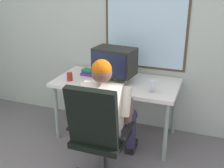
{
  "coord_description": "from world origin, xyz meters",
  "views": [
    {
      "loc": [
        0.81,
        -1.37,
        1.95
      ],
      "look_at": [
        -0.14,
        1.22,
        0.88
      ],
      "focal_mm": 44.83,
      "sensor_mm": 36.0,
      "label": 1
    }
  ],
  "objects": [
    {
      "name": "person_seated",
      "position": [
        -0.11,
        0.99,
        0.66
      ],
      "size": [
        0.54,
        0.82,
        1.26
      ],
      "color": "#31294A",
      "rests_on": "ground"
    },
    {
      "name": "coffee_mug",
      "position": [
        -0.77,
        1.44,
        0.81
      ],
      "size": [
        0.07,
        0.07,
        0.1
      ],
      "color": "maroon",
      "rests_on": "desk"
    },
    {
      "name": "desk",
      "position": [
        -0.24,
        1.62,
        0.69
      ],
      "size": [
        1.49,
        0.75,
        0.76
      ],
      "color": "gray",
      "rests_on": "ground"
    },
    {
      "name": "book_stack",
      "position": [
        -0.64,
        1.7,
        0.79
      ],
      "size": [
        0.19,
        0.13,
        0.08
      ],
      "color": "#66308A",
      "rests_on": "desk"
    },
    {
      "name": "wine_glass",
      "position": [
        0.24,
        1.43,
        0.85
      ],
      "size": [
        0.08,
        0.08,
        0.14
      ],
      "color": "silver",
      "rests_on": "desk"
    },
    {
      "name": "crt_monitor",
      "position": [
        -0.26,
        1.61,
        1.0
      ],
      "size": [
        0.51,
        0.35,
        0.41
      ],
      "color": "beige",
      "rests_on": "desk"
    },
    {
      "name": "wall_rear",
      "position": [
        0.0,
        2.06,
        1.39
      ],
      "size": [
        5.49,
        0.08,
        2.78
      ],
      "color": "#B2BBB3",
      "rests_on": "ground"
    },
    {
      "name": "office_chair",
      "position": [
        -0.1,
        0.7,
        0.61
      ],
      "size": [
        0.59,
        0.59,
        1.08
      ],
      "color": "black",
      "rests_on": "ground"
    }
  ]
}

